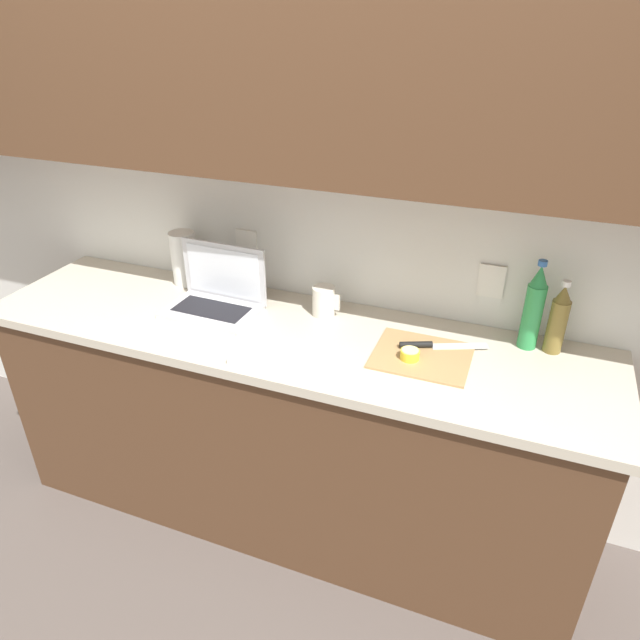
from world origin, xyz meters
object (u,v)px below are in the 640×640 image
(cutting_board, at_px, (422,356))
(bottle_oil_tall, at_px, (558,320))
(laptop, at_px, (217,295))
(measuring_cup, at_px, (324,301))
(paper_towel_roll, at_px, (184,258))
(knife, at_px, (428,345))
(bottle_green_soda, at_px, (533,308))
(lemon_half_cut, at_px, (410,354))

(cutting_board, distance_m, bottle_oil_tall, 0.46)
(laptop, bearing_deg, measuring_cup, 16.46)
(bottle_oil_tall, height_order, measuring_cup, bottle_oil_tall)
(bottle_oil_tall, relative_size, paper_towel_roll, 1.16)
(laptop, height_order, measuring_cup, laptop)
(knife, height_order, bottle_oil_tall, bottle_oil_tall)
(laptop, bearing_deg, bottle_oil_tall, 8.33)
(bottle_green_soda, height_order, paper_towel_roll, bottle_green_soda)
(bottle_green_soda, height_order, bottle_oil_tall, bottle_green_soda)
(bottle_oil_tall, distance_m, paper_towel_roll, 1.44)
(bottle_oil_tall, bearing_deg, cutting_board, -153.80)
(laptop, height_order, bottle_oil_tall, bottle_oil_tall)
(cutting_board, distance_m, lemon_half_cut, 0.05)
(measuring_cup, bearing_deg, knife, -14.00)
(knife, bearing_deg, lemon_half_cut, -137.76)
(bottle_oil_tall, xyz_separation_m, paper_towel_roll, (-1.44, 0.01, -0.01))
(measuring_cup, distance_m, paper_towel_roll, 0.64)
(knife, relative_size, measuring_cup, 2.56)
(lemon_half_cut, relative_size, bottle_oil_tall, 0.24)
(bottle_green_soda, relative_size, paper_towel_roll, 1.42)
(paper_towel_roll, bearing_deg, cutting_board, -11.37)
(laptop, distance_m, bottle_green_soda, 1.13)
(cutting_board, bearing_deg, lemon_half_cut, -131.53)
(knife, height_order, bottle_green_soda, bottle_green_soda)
(laptop, height_order, cutting_board, laptop)
(laptop, relative_size, bottle_green_soda, 1.11)
(laptop, xyz_separation_m, cutting_board, (0.80, -0.05, -0.05))
(cutting_board, relative_size, measuring_cup, 2.81)
(bottle_green_soda, distance_m, measuring_cup, 0.73)
(laptop, distance_m, knife, 0.81)
(measuring_cup, bearing_deg, laptop, -165.08)
(cutting_board, height_order, knife, knife)
(laptop, distance_m, bottle_oil_tall, 1.21)
(laptop, bearing_deg, lemon_half_cut, -5.17)
(measuring_cup, bearing_deg, paper_towel_roll, 175.43)
(cutting_board, distance_m, measuring_cup, 0.44)
(knife, bearing_deg, paper_towel_roll, 148.38)
(lemon_half_cut, height_order, bottle_oil_tall, bottle_oil_tall)
(laptop, bearing_deg, knife, 1.65)
(cutting_board, relative_size, bottle_green_soda, 1.00)
(cutting_board, distance_m, knife, 0.06)
(paper_towel_roll, bearing_deg, lemon_half_cut, -13.74)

